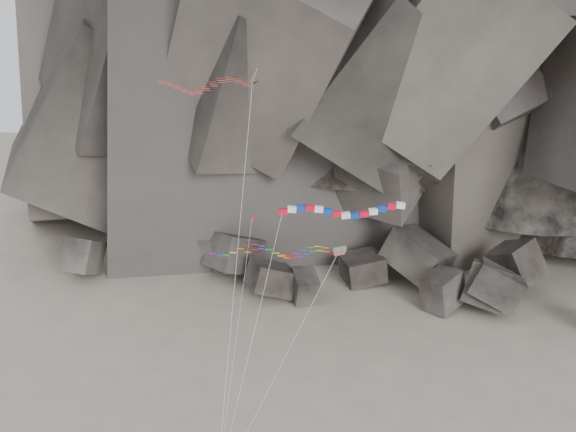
% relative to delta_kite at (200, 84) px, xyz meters
% --- Properties ---
extents(boulder_field, '(77.41, 18.35, 9.17)m').
position_rel_delta_kite_xyz_m(boulder_field, '(11.25, 29.24, -30.34)').
color(boulder_field, '#47423F').
rests_on(boulder_field, ground).
extents(delta_kite, '(10.50, 16.52, 33.13)m').
position_rel_delta_kite_xyz_m(delta_kite, '(0.00, 0.00, 0.00)').
color(delta_kite, red).
rests_on(delta_kite, ground).
extents(banner_kite, '(13.81, 15.83, 21.35)m').
position_rel_delta_kite_xyz_m(banner_kite, '(13.52, -1.86, -10.75)').
color(banner_kite, red).
rests_on(banner_kite, ground).
extents(parafoil_kite, '(12.08, 9.28, 19.21)m').
position_rel_delta_kite_xyz_m(parafoil_kite, '(8.18, -7.16, -12.91)').
color(parafoil_kite, '#B5D70B').
rests_on(parafoil_kite, ground).
extents(pennant_kite, '(0.55, 13.66, 19.67)m').
position_rel_delta_kite_xyz_m(pennant_kite, '(5.28, -5.26, -16.49)').
color(pennant_kite, red).
rests_on(pennant_kite, ground).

